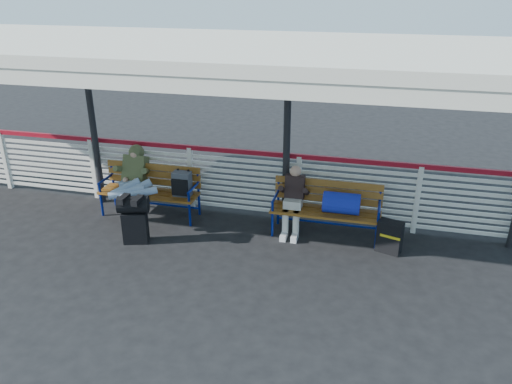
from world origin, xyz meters
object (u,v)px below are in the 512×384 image
(traveler_man, at_px, (133,185))
(companion_person, at_px, (293,200))
(luggage_stack, at_px, (134,218))
(bench_left, at_px, (160,185))
(bench_right, at_px, (334,204))
(suitcase_side, at_px, (390,237))

(traveler_man, bearing_deg, companion_person, 6.13)
(luggage_stack, xyz_separation_m, companion_person, (2.42, 0.98, 0.15))
(luggage_stack, distance_m, traveler_man, 0.81)
(bench_left, relative_size, traveler_man, 1.10)
(bench_right, distance_m, traveler_man, 3.46)
(luggage_stack, distance_m, suitcase_side, 4.08)
(luggage_stack, bearing_deg, companion_person, 5.62)
(bench_left, relative_size, suitcase_side, 3.43)
(bench_right, relative_size, traveler_man, 1.10)
(companion_person, height_order, suitcase_side, companion_person)
(suitcase_side, bearing_deg, bench_right, 179.49)
(bench_left, distance_m, suitcase_side, 4.06)
(bench_left, xyz_separation_m, suitcase_side, (4.04, -0.35, -0.33))
(bench_left, bearing_deg, bench_right, -0.82)
(bench_left, relative_size, companion_person, 1.57)
(bench_right, bearing_deg, luggage_stack, -162.30)
(companion_person, relative_size, suitcase_side, 2.18)
(bench_right, xyz_separation_m, suitcase_side, (0.92, -0.30, -0.33))
(traveler_man, height_order, companion_person, traveler_man)
(bench_right, xyz_separation_m, traveler_man, (-3.44, -0.30, 0.10))
(bench_left, xyz_separation_m, traveler_man, (-0.33, -0.35, 0.11))
(luggage_stack, height_order, bench_left, bench_left)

